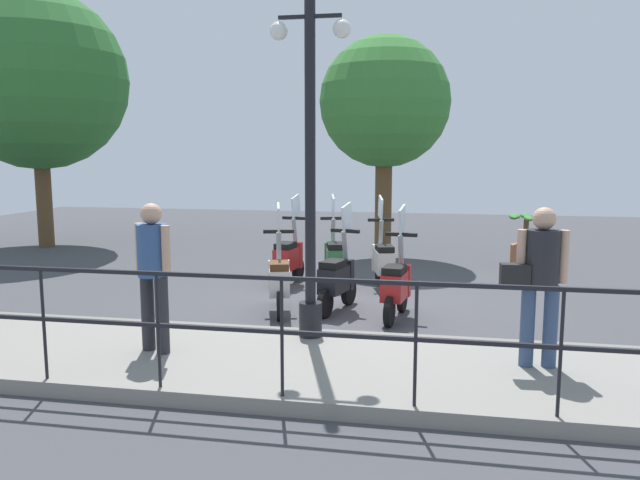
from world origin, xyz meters
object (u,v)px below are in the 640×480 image
scooter_far_2 (289,258)px  scooter_near_1 (337,278)px  pedestrian_with_bag (539,275)px  potted_palm (525,245)px  tree_large (37,80)px  tree_distant (385,103)px  lamp_post_near (310,187)px  pedestrian_distant (153,266)px  scooter_far_1 (334,258)px  scooter_near_0 (396,284)px  scooter_far_0 (383,261)px  scooter_near_2 (279,280)px

scooter_far_2 → scooter_near_1: bearing=-136.2°
pedestrian_with_bag → potted_palm: bearing=-10.0°
tree_large → tree_distant: tree_large is taller
lamp_post_near → potted_palm: (5.81, -3.13, -1.43)m
pedestrian_with_bag → pedestrian_distant: size_ratio=1.00×
lamp_post_near → tree_large: 10.33m
pedestrian_distant → scooter_far_1: size_ratio=1.03×
pedestrian_distant → scooter_near_0: 3.40m
tree_large → potted_palm: bearing=-93.4°
pedestrian_with_bag → lamp_post_near: bearing=72.7°
tree_distant → potted_palm: bearing=-104.9°
pedestrian_with_bag → scooter_far_1: 4.84m
lamp_post_near → tree_large: tree_large is taller
pedestrian_with_bag → tree_large: bearing=51.8°
lamp_post_near → scooter_near_0: (1.48, -0.89, -1.40)m
pedestrian_distant → tree_distant: bearing=-171.1°
scooter_near_0 → scooter_far_0: size_ratio=1.00×
tree_large → scooter_near_2: 9.28m
lamp_post_near → tree_distant: (6.58, -0.25, 1.40)m
pedestrian_with_bag → scooter_near_0: size_ratio=1.03×
potted_palm → scooter_far_2: scooter_far_2 is taller
lamp_post_near → scooter_near_2: 2.18m
scooter_near_0 → scooter_far_1: same height
lamp_post_near → potted_palm: size_ratio=3.71×
potted_palm → pedestrian_distant: bearing=145.2°
pedestrian_distant → potted_palm: (6.67, -4.64, -0.63)m
pedestrian_distant → scooter_near_2: (2.34, -0.76, -0.60)m
pedestrian_distant → potted_palm: pedestrian_distant is taller
lamp_post_near → scooter_near_0: lamp_post_near is taller
scooter_near_1 → scooter_far_1: size_ratio=1.00×
pedestrian_distant → scooter_near_0: size_ratio=1.03×
scooter_far_2 → pedestrian_with_bag: bearing=-129.5°
potted_palm → scooter_near_1: (-4.07, 3.10, 0.04)m
tree_large → scooter_near_1: (-4.73, -7.83, -3.42)m
scooter_far_1 → scooter_near_1: bearing=176.1°
tree_distant → lamp_post_near: bearing=177.8°
pedestrian_with_bag → potted_palm: pedestrian_with_bag is taller
scooter_far_0 → lamp_post_near: bearing=156.4°
tree_distant → scooter_near_0: tree_distant is taller
tree_large → scooter_far_0: tree_large is taller
potted_palm → scooter_near_2: size_ratio=0.69×
pedestrian_with_bag → tree_large: 12.72m
pedestrian_with_bag → scooter_far_1: size_ratio=1.03×
scooter_near_1 → scooter_far_0: same height
pedestrian_distant → tree_large: 10.05m
scooter_near_0 → lamp_post_near: bearing=157.4°
lamp_post_near → scooter_near_1: bearing=-1.0°
lamp_post_near → potted_palm: 6.75m
pedestrian_distant → scooter_far_2: (4.14, -0.46, -0.60)m
tree_distant → scooter_near_1: size_ratio=3.04×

